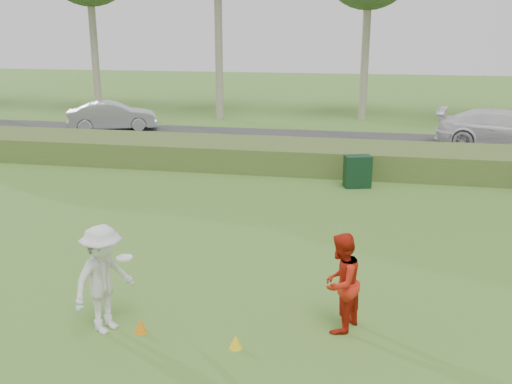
% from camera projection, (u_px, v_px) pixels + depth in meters
% --- Properties ---
extents(ground, '(120.00, 120.00, 0.00)m').
position_uv_depth(ground, '(210.00, 325.00, 9.94)').
color(ground, '#3C6B23').
rests_on(ground, ground).
extents(reed_strip, '(80.00, 3.00, 0.90)m').
position_uv_depth(reed_strip, '(299.00, 156.00, 21.12)').
color(reed_strip, '#425A24').
rests_on(reed_strip, ground).
extents(park_road, '(80.00, 6.00, 0.06)m').
position_uv_depth(park_road, '(313.00, 142.00, 25.94)').
color(park_road, '#2D2D2D').
rests_on(park_road, ground).
extents(player_white, '(1.13, 1.40, 1.89)m').
position_uv_depth(player_white, '(104.00, 279.00, 9.53)').
color(player_white, silver).
rests_on(player_white, ground).
extents(player_red, '(0.93, 1.03, 1.74)m').
position_uv_depth(player_red, '(341.00, 283.00, 9.57)').
color(player_red, red).
rests_on(player_red, ground).
extents(cone_orange, '(0.22, 0.22, 0.24)m').
position_uv_depth(cone_orange, '(140.00, 326.00, 9.68)').
color(cone_orange, orange).
rests_on(cone_orange, ground).
extents(cone_yellow, '(0.22, 0.22, 0.24)m').
position_uv_depth(cone_yellow, '(236.00, 342.00, 9.19)').
color(cone_yellow, yellow).
rests_on(cone_yellow, ground).
extents(utility_cabinet, '(0.95, 0.74, 1.05)m').
position_uv_depth(utility_cabinet, '(357.00, 171.00, 18.52)').
color(utility_cabinet, black).
rests_on(utility_cabinet, ground).
extents(car_mid, '(4.61, 3.21, 1.44)m').
position_uv_depth(car_mid, '(112.00, 116.00, 28.65)').
color(car_mid, '#B6B6BA').
rests_on(car_mid, park_road).
extents(car_right, '(5.96, 3.28, 1.64)m').
position_uv_depth(car_right, '(505.00, 130.00, 24.16)').
color(car_right, silver).
rests_on(car_right, park_road).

